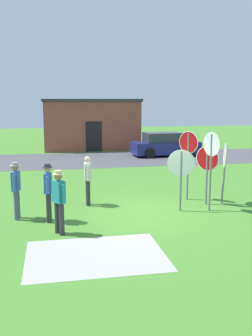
{
  "coord_description": "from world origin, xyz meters",
  "views": [
    {
      "loc": [
        -2.83,
        -11.62,
        3.55
      ],
      "look_at": [
        -0.37,
        0.98,
        1.3
      ],
      "focal_mm": 41.41,
      "sensor_mm": 36.0,
      "label": 1
    }
  ],
  "objects_px": {
    "stop_sign_center_cluster": "(225,162)",
    "stop_sign_tallest": "(207,165)",
    "stop_sign_low_front": "(181,169)",
    "stop_sign_rear_right": "(188,153)",
    "parked_car_on_street": "(165,145)",
    "person_holding_notes": "(88,178)",
    "person_in_teal": "(48,189)",
    "person_near_signs": "(16,187)",
    "person_in_dark_shirt": "(59,198)",
    "stop_sign_rear_left": "(211,157)"
  },
  "relations": [
    {
      "from": "parked_car_on_street",
      "to": "stop_sign_rear_right",
      "type": "relative_size",
      "value": 1.77
    },
    {
      "from": "stop_sign_rear_right",
      "to": "person_holding_notes",
      "type": "bearing_deg",
      "value": -178.89
    },
    {
      "from": "stop_sign_rear_left",
      "to": "person_near_signs",
      "type": "bearing_deg",
      "value": 177.67
    },
    {
      "from": "person_near_signs",
      "to": "stop_sign_tallest",
      "type": "bearing_deg",
      "value": 4.48
    },
    {
      "from": "parked_car_on_street",
      "to": "stop_sign_rear_left",
      "type": "relative_size",
      "value": 1.71
    },
    {
      "from": "stop_sign_low_front",
      "to": "person_in_teal",
      "type": "bearing_deg",
      "value": -175.57
    },
    {
      "from": "stop_sign_rear_right",
      "to": "person_in_dark_shirt",
      "type": "height_order",
      "value": "stop_sign_rear_right"
    },
    {
      "from": "stop_sign_center_cluster",
      "to": "person_in_teal",
      "type": "xyz_separation_m",
      "value": [
        -5.93,
        -0.89,
        -0.47
      ]
    },
    {
      "from": "stop_sign_center_cluster",
      "to": "stop_sign_rear_right",
      "type": "distance_m",
      "value": 1.33
    },
    {
      "from": "parked_car_on_street",
      "to": "person_near_signs",
      "type": "distance_m",
      "value": 14.84
    },
    {
      "from": "stop_sign_low_front",
      "to": "person_holding_notes",
      "type": "bearing_deg",
      "value": 155.63
    },
    {
      "from": "stop_sign_low_front",
      "to": "stop_sign_rear_right",
      "type": "bearing_deg",
      "value": 61.9
    },
    {
      "from": "stop_sign_rear_right",
      "to": "person_holding_notes",
      "type": "relative_size",
      "value": 1.47
    },
    {
      "from": "stop_sign_center_cluster",
      "to": "person_near_signs",
      "type": "height_order",
      "value": "stop_sign_center_cluster"
    },
    {
      "from": "person_in_teal",
      "to": "person_holding_notes",
      "type": "distance_m",
      "value": 2.09
    },
    {
      "from": "person_near_signs",
      "to": "parked_car_on_street",
      "type": "bearing_deg",
      "value": 55.96
    },
    {
      "from": "parked_car_on_street",
      "to": "stop_sign_tallest",
      "type": "relative_size",
      "value": 2.16
    },
    {
      "from": "stop_sign_low_front",
      "to": "stop_sign_rear_left",
      "type": "relative_size",
      "value": 0.78
    },
    {
      "from": "stop_sign_low_front",
      "to": "stop_sign_center_cluster",
      "type": "distance_m",
      "value": 1.85
    },
    {
      "from": "stop_sign_low_front",
      "to": "stop_sign_center_cluster",
      "type": "relative_size",
      "value": 0.95
    },
    {
      "from": "parked_car_on_street",
      "to": "person_holding_notes",
      "type": "distance_m",
      "value": 12.66
    },
    {
      "from": "stop_sign_center_cluster",
      "to": "person_holding_notes",
      "type": "relative_size",
      "value": 1.26
    },
    {
      "from": "stop_sign_rear_left",
      "to": "parked_car_on_street",
      "type": "bearing_deg",
      "value": 79.94
    },
    {
      "from": "stop_sign_tallest",
      "to": "person_holding_notes",
      "type": "bearing_deg",
      "value": 170.3
    },
    {
      "from": "stop_sign_rear_right",
      "to": "person_in_dark_shirt",
      "type": "distance_m",
      "value": 5.49
    },
    {
      "from": "person_in_dark_shirt",
      "to": "person_near_signs",
      "type": "bearing_deg",
      "value": 127.28
    },
    {
      "from": "person_in_teal",
      "to": "stop_sign_tallest",
      "type": "bearing_deg",
      "value": 9.98
    },
    {
      "from": "stop_sign_rear_right",
      "to": "person_in_teal",
      "type": "height_order",
      "value": "stop_sign_rear_right"
    },
    {
      "from": "stop_sign_center_cluster",
      "to": "stop_sign_rear_left",
      "type": "height_order",
      "value": "stop_sign_rear_left"
    },
    {
      "from": "stop_sign_tallest",
      "to": "person_in_teal",
      "type": "relative_size",
      "value": 1.17
    },
    {
      "from": "stop_sign_rear_right",
      "to": "person_in_dark_shirt",
      "type": "xyz_separation_m",
      "value": [
        -4.63,
        -2.86,
        -0.72
      ]
    },
    {
      "from": "stop_sign_rear_left",
      "to": "person_in_teal",
      "type": "relative_size",
      "value": 1.48
    },
    {
      "from": "stop_sign_center_cluster",
      "to": "stop_sign_rear_right",
      "type": "relative_size",
      "value": 0.86
    },
    {
      "from": "stop_sign_center_cluster",
      "to": "stop_sign_tallest",
      "type": "relative_size",
      "value": 1.05
    },
    {
      "from": "stop_sign_center_cluster",
      "to": "stop_sign_rear_left",
      "type": "xyz_separation_m",
      "value": [
        -0.8,
        -0.69,
        0.3
      ]
    },
    {
      "from": "stop_sign_rear_left",
      "to": "stop_sign_rear_right",
      "type": "bearing_deg",
      "value": 98.54
    },
    {
      "from": "stop_sign_rear_right",
      "to": "person_near_signs",
      "type": "xyz_separation_m",
      "value": [
        -5.85,
        -1.25,
        -0.72
      ]
    },
    {
      "from": "person_holding_notes",
      "to": "person_in_dark_shirt",
      "type": "relative_size",
      "value": 0.97
    },
    {
      "from": "parked_car_on_street",
      "to": "stop_sign_rear_right",
      "type": "distance_m",
      "value": 11.36
    },
    {
      "from": "person_near_signs",
      "to": "person_holding_notes",
      "type": "bearing_deg",
      "value": 27.52
    },
    {
      "from": "person_in_teal",
      "to": "parked_car_on_street",
      "type": "bearing_deg",
      "value": 59.99
    },
    {
      "from": "parked_car_on_street",
      "to": "person_in_dark_shirt",
      "type": "height_order",
      "value": "person_in_dark_shirt"
    },
    {
      "from": "stop_sign_rear_left",
      "to": "person_near_signs",
      "type": "distance_m",
      "value": 6.13
    },
    {
      "from": "stop_sign_rear_right",
      "to": "stop_sign_rear_left",
      "type": "xyz_separation_m",
      "value": [
        0.22,
        -1.49,
        0.05
      ]
    },
    {
      "from": "stop_sign_rear_right",
      "to": "person_holding_notes",
      "type": "height_order",
      "value": "stop_sign_rear_right"
    },
    {
      "from": "parked_car_on_street",
      "to": "person_in_dark_shirt",
      "type": "relative_size",
      "value": 2.52
    },
    {
      "from": "stop_sign_tallest",
      "to": "person_in_teal",
      "type": "height_order",
      "value": "stop_sign_tallest"
    },
    {
      "from": "parked_car_on_street",
      "to": "stop_sign_low_front",
      "type": "xyz_separation_m",
      "value": [
        -3.18,
        -12.41,
        0.69
      ]
    },
    {
      "from": "person_holding_notes",
      "to": "person_near_signs",
      "type": "bearing_deg",
      "value": -152.48
    },
    {
      "from": "stop_sign_tallest",
      "to": "person_in_dark_shirt",
      "type": "xyz_separation_m",
      "value": [
        -5.04,
        -2.1,
        -0.4
      ]
    }
  ]
}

